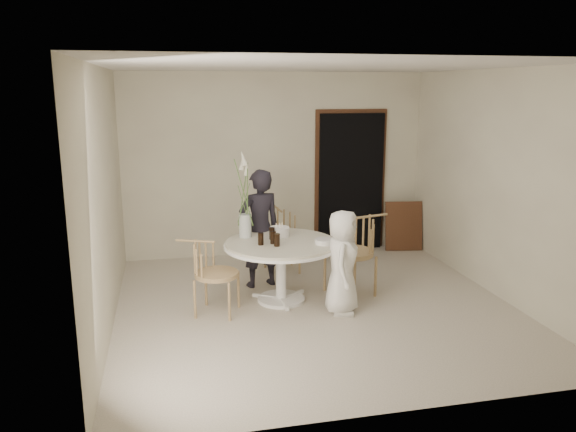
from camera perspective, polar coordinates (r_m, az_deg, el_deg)
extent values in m
plane|color=beige|center=(6.61, 2.75, -9.12)|extent=(4.50, 4.50, 0.00)
plane|color=silver|center=(6.13, 3.04, 14.97)|extent=(4.50, 4.50, 0.00)
plane|color=beige|center=(8.39, -1.17, 5.21)|extent=(4.50, 0.00, 4.50)
plane|color=beige|center=(4.16, 11.08, -3.14)|extent=(4.50, 0.00, 4.50)
plane|color=beige|center=(6.05, -18.15, 1.50)|extent=(0.00, 4.50, 4.50)
plane|color=beige|center=(7.15, 20.57, 3.02)|extent=(0.00, 4.50, 4.50)
cube|color=black|center=(8.68, 6.39, 3.39)|extent=(1.00, 0.10, 2.10)
cube|color=#552E1D|center=(8.71, 6.32, 3.82)|extent=(1.12, 0.03, 2.22)
cylinder|color=white|center=(6.75, -0.70, -8.43)|extent=(0.56, 0.56, 0.04)
cylinder|color=white|center=(6.64, -0.71, -5.82)|extent=(0.12, 0.12, 0.65)
cylinder|color=white|center=(6.54, -0.72, -3.00)|extent=(1.33, 1.33, 0.03)
cylinder|color=beige|center=(6.53, -0.72, -2.79)|extent=(1.30, 1.30, 0.04)
cube|color=#552E1D|center=(8.89, 11.67, -1.00)|extent=(0.59, 0.26, 0.76)
cylinder|color=tan|center=(7.52, -1.67, -4.55)|extent=(0.03, 0.03, 0.44)
cylinder|color=tan|center=(7.62, 1.19, -4.32)|extent=(0.03, 0.03, 0.44)
cylinder|color=tan|center=(7.89, -2.35, -3.72)|extent=(0.03, 0.03, 0.44)
cylinder|color=tan|center=(7.98, 0.39, -3.51)|extent=(0.03, 0.03, 0.44)
cylinder|color=tan|center=(7.68, -0.62, -2.31)|extent=(0.49, 0.49, 0.05)
cylinder|color=tan|center=(7.01, 3.76, -5.65)|extent=(0.03, 0.03, 0.50)
cylinder|color=tan|center=(6.65, 5.75, -6.73)|extent=(0.03, 0.03, 0.50)
cylinder|color=tan|center=(7.23, 6.81, -5.11)|extent=(0.03, 0.03, 0.50)
cylinder|color=tan|center=(6.89, 8.89, -6.11)|extent=(0.03, 0.03, 0.50)
cylinder|color=tan|center=(6.86, 6.36, -3.72)|extent=(0.56, 0.56, 0.06)
cylinder|color=tan|center=(6.16, -5.98, -8.67)|extent=(0.03, 0.03, 0.44)
cylinder|color=tan|center=(6.51, -5.05, -7.43)|extent=(0.03, 0.03, 0.44)
cylinder|color=tan|center=(6.28, -9.45, -8.38)|extent=(0.03, 0.03, 0.44)
cylinder|color=tan|center=(6.62, -8.34, -7.18)|extent=(0.03, 0.03, 0.44)
cylinder|color=tan|center=(6.31, -7.27, -5.88)|extent=(0.49, 0.49, 0.05)
imported|color=black|center=(7.05, -2.90, -1.29)|extent=(0.62, 0.49, 1.50)
imported|color=white|center=(6.27, 5.53, -4.70)|extent=(0.55, 0.67, 1.18)
cylinder|color=white|center=(6.74, -0.86, -1.62)|extent=(0.24, 0.24, 0.11)
cylinder|color=beige|center=(6.72, -0.86, -0.94)|extent=(0.01, 0.01, 0.05)
cylinder|color=beige|center=(6.75, -0.59, -0.86)|extent=(0.01, 0.01, 0.05)
cylinder|color=beige|center=(6.73, -1.21, -0.92)|extent=(0.01, 0.01, 0.05)
cylinder|color=black|center=(6.43, -1.53, -2.19)|extent=(0.09, 0.09, 0.15)
cylinder|color=black|center=(6.33, -1.14, -2.44)|extent=(0.07, 0.07, 0.15)
cylinder|color=black|center=(6.39, -2.78, -2.34)|extent=(0.09, 0.09, 0.14)
cylinder|color=black|center=(6.62, -1.64, -1.78)|extent=(0.08, 0.08, 0.14)
cylinder|color=white|center=(6.45, 3.67, -2.59)|extent=(0.29, 0.29, 0.05)
cylinder|color=silver|center=(6.71, -4.37, -0.99)|extent=(0.15, 0.15, 0.28)
cylinder|color=#4B7130|center=(6.64, -4.16, 1.94)|extent=(0.01, 0.01, 0.70)
cone|color=beige|center=(6.58, -4.21, 4.91)|extent=(0.07, 0.07, 0.18)
cylinder|color=#4B7130|center=(6.65, -4.58, 2.21)|extent=(0.01, 0.01, 0.76)
cone|color=beige|center=(6.59, -4.64, 5.44)|extent=(0.07, 0.07, 0.18)
cylinder|color=#4B7130|center=(6.60, -4.53, 2.39)|extent=(0.01, 0.01, 0.82)
cone|color=beige|center=(6.54, -4.59, 5.90)|extent=(0.07, 0.07, 0.18)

